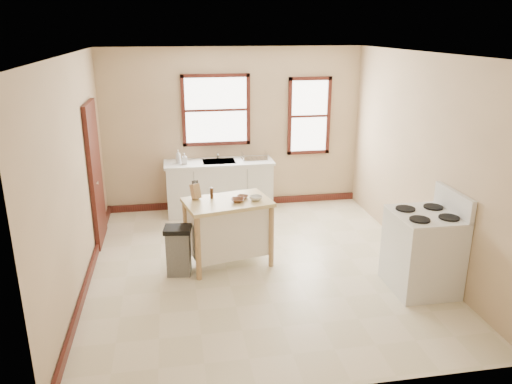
{
  "coord_description": "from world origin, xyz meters",
  "views": [
    {
      "loc": [
        -1.08,
        -6.04,
        3.11
      ],
      "look_at": [
        0.04,
        0.4,
        0.94
      ],
      "focal_mm": 35.0,
      "sensor_mm": 36.0,
      "label": 1
    }
  ],
  "objects_px": {
    "soap_bottle_b": "(185,159)",
    "pepper_grinder": "(212,193)",
    "soap_bottle_a": "(178,156)",
    "bowl_a": "(238,200)",
    "kitchen_island": "(228,232)",
    "dish_rack": "(254,156)",
    "knife_block": "(195,192)",
    "bowl_b": "(242,197)",
    "bowl_c": "(256,198)",
    "trash_bin": "(179,251)",
    "gas_stove": "(423,241)"
  },
  "relations": [
    {
      "from": "soap_bottle_b",
      "to": "pepper_grinder",
      "type": "xyz_separation_m",
      "value": [
        0.3,
        -1.82,
        -0.03
      ]
    },
    {
      "from": "soap_bottle_a",
      "to": "bowl_a",
      "type": "height_order",
      "value": "soap_bottle_a"
    },
    {
      "from": "soap_bottle_b",
      "to": "kitchen_island",
      "type": "xyz_separation_m",
      "value": [
        0.49,
        -1.94,
        -0.56
      ]
    },
    {
      "from": "dish_rack",
      "to": "pepper_grinder",
      "type": "xyz_separation_m",
      "value": [
        -0.91,
        -1.93,
        0.01
      ]
    },
    {
      "from": "bowl_a",
      "to": "knife_block",
      "type": "bearing_deg",
      "value": 159.49
    },
    {
      "from": "kitchen_island",
      "to": "bowl_b",
      "type": "distance_m",
      "value": 0.52
    },
    {
      "from": "bowl_c",
      "to": "trash_bin",
      "type": "relative_size",
      "value": 0.26
    },
    {
      "from": "dish_rack",
      "to": "bowl_c",
      "type": "relative_size",
      "value": 2.52
    },
    {
      "from": "knife_block",
      "to": "pepper_grinder",
      "type": "xyz_separation_m",
      "value": [
        0.21,
        -0.01,
        -0.03
      ]
    },
    {
      "from": "soap_bottle_a",
      "to": "pepper_grinder",
      "type": "bearing_deg",
      "value": -79.86
    },
    {
      "from": "knife_block",
      "to": "pepper_grinder",
      "type": "bearing_deg",
      "value": -31.68
    },
    {
      "from": "soap_bottle_b",
      "to": "knife_block",
      "type": "bearing_deg",
      "value": -87.86
    },
    {
      "from": "bowl_b",
      "to": "trash_bin",
      "type": "relative_size",
      "value": 0.23
    },
    {
      "from": "bowl_a",
      "to": "gas_stove",
      "type": "distance_m",
      "value": 2.39
    },
    {
      "from": "kitchen_island",
      "to": "bowl_a",
      "type": "xyz_separation_m",
      "value": [
        0.13,
        -0.07,
        0.48
      ]
    },
    {
      "from": "bowl_c",
      "to": "bowl_a",
      "type": "bearing_deg",
      "value": -175.66
    },
    {
      "from": "dish_rack",
      "to": "bowl_c",
      "type": "xyz_separation_m",
      "value": [
        -0.34,
        -2.1,
        -0.04
      ]
    },
    {
      "from": "pepper_grinder",
      "to": "bowl_a",
      "type": "bearing_deg",
      "value": -30.1
    },
    {
      "from": "bowl_b",
      "to": "gas_stove",
      "type": "bearing_deg",
      "value": -29.2
    },
    {
      "from": "dish_rack",
      "to": "kitchen_island",
      "type": "relative_size",
      "value": 0.39
    },
    {
      "from": "knife_block",
      "to": "soap_bottle_a",
      "type": "bearing_deg",
      "value": 67.34
    },
    {
      "from": "knife_block",
      "to": "trash_bin",
      "type": "height_order",
      "value": "knife_block"
    },
    {
      "from": "bowl_a",
      "to": "bowl_c",
      "type": "height_order",
      "value": "bowl_c"
    },
    {
      "from": "trash_bin",
      "to": "soap_bottle_a",
      "type": "bearing_deg",
      "value": 95.47
    },
    {
      "from": "bowl_c",
      "to": "knife_block",
      "type": "bearing_deg",
      "value": 166.93
    },
    {
      "from": "knife_block",
      "to": "bowl_a",
      "type": "distance_m",
      "value": 0.58
    },
    {
      "from": "gas_stove",
      "to": "bowl_a",
      "type": "bearing_deg",
      "value": 154.35
    },
    {
      "from": "soap_bottle_a",
      "to": "knife_block",
      "type": "distance_m",
      "value": 1.89
    },
    {
      "from": "gas_stove",
      "to": "bowl_c",
      "type": "bearing_deg",
      "value": 151.04
    },
    {
      "from": "soap_bottle_b",
      "to": "pepper_grinder",
      "type": "relative_size",
      "value": 1.25
    },
    {
      "from": "soap_bottle_b",
      "to": "bowl_a",
      "type": "bearing_deg",
      "value": -73.25
    },
    {
      "from": "soap_bottle_a",
      "to": "trash_bin",
      "type": "distance_m",
      "value": 2.33
    },
    {
      "from": "knife_block",
      "to": "bowl_b",
      "type": "xyz_separation_m",
      "value": [
        0.62,
        -0.08,
        -0.08
      ]
    },
    {
      "from": "kitchen_island",
      "to": "knife_block",
      "type": "distance_m",
      "value": 0.71
    },
    {
      "from": "knife_block",
      "to": "gas_stove",
      "type": "height_order",
      "value": "gas_stove"
    },
    {
      "from": "trash_bin",
      "to": "knife_block",
      "type": "bearing_deg",
      "value": 59.6
    },
    {
      "from": "bowl_a",
      "to": "bowl_b",
      "type": "xyz_separation_m",
      "value": [
        0.08,
        0.12,
        -0.0
      ]
    },
    {
      "from": "pepper_grinder",
      "to": "soap_bottle_a",
      "type": "bearing_deg",
      "value": 101.79
    },
    {
      "from": "soap_bottle_a",
      "to": "kitchen_island",
      "type": "bearing_deg",
      "value": -75.27
    },
    {
      "from": "pepper_grinder",
      "to": "bowl_c",
      "type": "xyz_separation_m",
      "value": [
        0.57,
        -0.17,
        -0.05
      ]
    },
    {
      "from": "soap_bottle_a",
      "to": "kitchen_island",
      "type": "height_order",
      "value": "soap_bottle_a"
    },
    {
      "from": "knife_block",
      "to": "pepper_grinder",
      "type": "distance_m",
      "value": 0.22
    },
    {
      "from": "kitchen_island",
      "to": "bowl_b",
      "type": "xyz_separation_m",
      "value": [
        0.21,
        0.06,
        0.48
      ]
    },
    {
      "from": "soap_bottle_b",
      "to": "knife_block",
      "type": "xyz_separation_m",
      "value": [
        0.08,
        -1.8,
        -0.0
      ]
    },
    {
      "from": "bowl_b",
      "to": "pepper_grinder",
      "type": "bearing_deg",
      "value": 170.74
    },
    {
      "from": "dish_rack",
      "to": "knife_block",
      "type": "distance_m",
      "value": 2.22
    },
    {
      "from": "kitchen_island",
      "to": "trash_bin",
      "type": "xyz_separation_m",
      "value": [
        -0.68,
        -0.2,
        -0.13
      ]
    },
    {
      "from": "kitchen_island",
      "to": "gas_stove",
      "type": "distance_m",
      "value": 2.52
    },
    {
      "from": "soap_bottle_a",
      "to": "bowl_a",
      "type": "bearing_deg",
      "value": -72.57
    },
    {
      "from": "dish_rack",
      "to": "kitchen_island",
      "type": "xyz_separation_m",
      "value": [
        -0.71,
        -2.05,
        -0.52
      ]
    }
  ]
}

